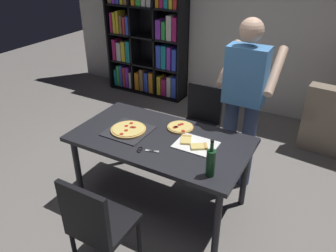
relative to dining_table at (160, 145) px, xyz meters
The scene contains 12 objects.
ground_plane 0.67m from the dining_table, ahead, with size 12.00×12.00×0.00m, color gray.
back_wall 2.70m from the dining_table, 90.00° to the left, with size 6.40×0.10×2.80m, color silver.
dining_table is the anchor object (origin of this frame).
chair_near_camera 0.94m from the dining_table, 90.00° to the right, with size 0.42×0.42×0.90m.
chair_far_side 0.94m from the dining_table, 90.00° to the left, with size 0.42×0.42×0.90m.
bookshelf 2.89m from the dining_table, 124.60° to the left, with size 1.40×0.35×1.95m.
person_serving_pizza 0.95m from the dining_table, 52.90° to the left, with size 0.55×0.54×1.75m.
pepperoni_pizza_on_tray 0.33m from the dining_table, behind, with size 0.39×0.39×0.04m.
pizza_slices_on_towel 0.34m from the dining_table, ahead, with size 0.36×0.28×0.03m.
wine_bottle 0.71m from the dining_table, 25.51° to the right, with size 0.07×0.07×0.32m.
kitchen_scissors 0.26m from the dining_table, 92.45° to the right, with size 0.20×0.11×0.01m.
second_pizza_plain 0.27m from the dining_table, 71.89° to the left, with size 0.25×0.25×0.03m.
Camera 1 is at (1.30, -2.19, 2.29)m, focal length 34.87 mm.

